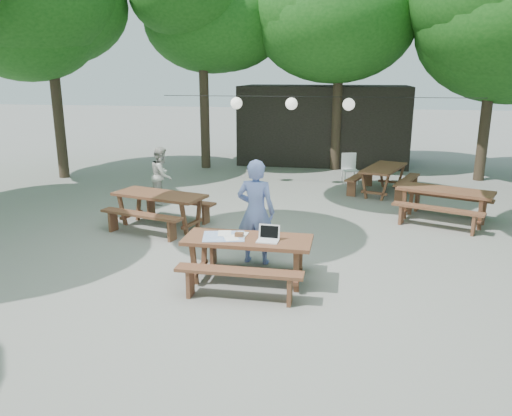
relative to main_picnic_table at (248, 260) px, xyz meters
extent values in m
plane|color=slate|center=(0.02, 1.09, -0.39)|extent=(80.00, 80.00, 0.00)
cube|color=black|center=(0.52, 11.59, 1.01)|extent=(6.00, 3.00, 2.80)
cube|color=#53301D|center=(0.00, 0.00, 0.33)|extent=(2.00, 0.80, 0.06)
cube|color=#53301D|center=(0.00, -0.65, 0.06)|extent=(1.90, 0.28, 0.05)
cube|color=#53301D|center=(0.00, 0.65, 0.06)|extent=(1.90, 0.28, 0.05)
cube|color=#53301D|center=(0.00, 0.00, -0.04)|extent=(1.70, 0.70, 0.69)
cube|color=#53301D|center=(-2.46, 2.56, 0.33)|extent=(2.14, 1.29, 0.06)
cube|color=#53301D|center=(-2.63, 1.93, 0.06)|extent=(1.91, 0.76, 0.05)
cube|color=#53301D|center=(-2.29, 3.18, 0.06)|extent=(1.91, 0.76, 0.05)
cube|color=#53301D|center=(-2.46, 2.56, -0.04)|extent=(1.82, 1.12, 0.69)
cube|color=#53301D|center=(3.64, 4.12, 0.33)|extent=(2.15, 1.48, 0.06)
cube|color=#53301D|center=(3.40, 3.51, 0.06)|extent=(1.87, 0.96, 0.05)
cube|color=#53301D|center=(3.88, 4.72, 0.06)|extent=(1.87, 0.96, 0.05)
cube|color=#53301D|center=(3.64, 4.12, -0.04)|extent=(1.84, 1.28, 0.69)
cube|color=#53301D|center=(2.46, 6.68, 0.33)|extent=(1.41, 2.15, 0.06)
cube|color=#53301D|center=(3.07, 6.47, 0.06)|extent=(0.89, 1.89, 0.05)
cube|color=#53301D|center=(1.84, 6.89, 0.06)|extent=(0.89, 1.89, 0.05)
cube|color=#53301D|center=(2.46, 6.68, -0.04)|extent=(1.22, 1.84, 0.69)
imported|color=#788BDC|center=(-0.04, 0.91, 0.53)|extent=(0.71, 0.50, 1.84)
imported|color=beige|center=(-3.17, 4.57, 0.34)|extent=(0.63, 0.76, 1.45)
cube|color=silver|center=(1.55, 7.85, 0.01)|extent=(0.54, 0.54, 0.04)
cube|color=silver|center=(1.50, 8.04, 0.27)|extent=(0.44, 0.15, 0.48)
cube|color=silver|center=(1.55, 7.85, -0.20)|extent=(0.52, 0.52, 0.38)
cube|color=white|center=(0.34, -0.11, 0.37)|extent=(0.34, 0.24, 0.02)
cube|color=white|center=(0.34, 0.00, 0.49)|extent=(0.33, 0.07, 0.23)
cube|color=black|center=(0.34, -0.01, 0.49)|extent=(0.28, 0.06, 0.19)
cube|color=#396CC4|center=(-0.39, 0.00, 0.37)|extent=(0.75, 0.68, 0.01)
cube|color=white|center=(-0.25, -0.06, 0.37)|extent=(0.32, 0.36, 0.00)
cube|color=white|center=(-0.14, 0.12, 0.37)|extent=(0.22, 0.31, 0.00)
cube|color=white|center=(-0.41, 0.13, 0.38)|extent=(0.27, 0.34, 0.00)
cube|color=brown|center=(-0.14, 0.02, 0.41)|extent=(0.13, 0.09, 0.06)
cylinder|color=black|center=(0.52, 7.09, 2.21)|extent=(9.00, 0.02, 0.02)
sphere|color=white|center=(-1.78, 7.09, 2.01)|extent=(0.34, 0.34, 0.34)
sphere|color=white|center=(-0.18, 7.09, 2.01)|extent=(0.34, 0.34, 0.34)
sphere|color=white|center=(1.42, 7.09, 2.01)|extent=(0.34, 0.34, 0.34)
cylinder|color=#2D2319|center=(-7.48, 7.09, 2.02)|extent=(0.32, 0.32, 4.81)
ellipsoid|color=#195316|center=(-7.48, 7.09, 4.73)|extent=(5.11, 5.11, 3.84)
cylinder|color=#2D2319|center=(-3.48, 9.59, 2.18)|extent=(0.32, 0.32, 5.13)
ellipsoid|color=#195316|center=(-3.48, 9.59, 5.04)|extent=(4.44, 4.44, 3.33)
cylinder|color=#2D2319|center=(1.02, 10.09, 2.02)|extent=(0.32, 0.32, 4.82)
ellipsoid|color=#195316|center=(1.02, 10.09, 4.73)|extent=(5.39, 5.39, 4.04)
cylinder|color=#2D2319|center=(5.52, 9.09, 1.88)|extent=(0.32, 0.32, 4.53)
ellipsoid|color=#195316|center=(5.52, 9.09, 4.44)|extent=(5.42, 5.42, 4.06)
camera|label=1|loc=(1.50, -7.25, 2.86)|focal=35.00mm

